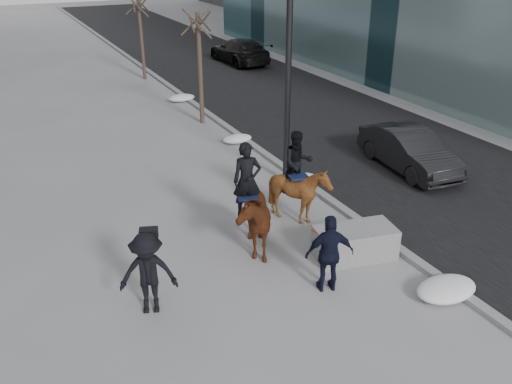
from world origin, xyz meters
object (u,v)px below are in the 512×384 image
car_near (409,150)px  mounted_left (250,212)px  mounted_right (299,187)px  planter (355,243)px

car_near → mounted_left: 7.07m
car_near → mounted_right: (-4.95, -1.45, 0.31)m
planter → mounted_left: bearing=145.4°
mounted_left → mounted_right: mounted_left is taller
planter → mounted_left: size_ratio=0.70×
car_near → planter: bearing=-137.0°
mounted_left → mounted_right: (1.77, 0.73, -0.01)m
mounted_left → mounted_right: 1.91m
planter → mounted_right: size_ratio=0.76×
car_near → mounted_left: size_ratio=1.52×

